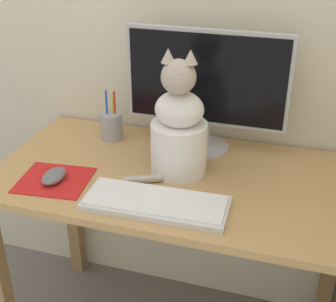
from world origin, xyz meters
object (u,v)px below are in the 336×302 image
object	(u,v)px
computer_mouse_left	(54,176)
pen_cup	(111,125)
cat	(179,129)
keyboard	(156,203)
monitor	(206,85)

from	to	relation	value
computer_mouse_left	pen_cup	distance (m)	0.33
computer_mouse_left	cat	distance (m)	0.40
keyboard	computer_mouse_left	xyz separation A→B (m)	(-0.33, 0.04, 0.01)
pen_cup	monitor	bearing A→B (deg)	3.54
keyboard	pen_cup	xyz separation A→B (m)	(-0.28, 0.36, 0.04)
keyboard	pen_cup	distance (m)	0.46
monitor	keyboard	xyz separation A→B (m)	(-0.05, -0.38, -0.21)
computer_mouse_left	cat	xyz separation A→B (m)	(0.34, 0.17, 0.13)
computer_mouse_left	pen_cup	bearing A→B (deg)	81.20
cat	pen_cup	distance (m)	0.34
keyboard	cat	bearing A→B (deg)	86.35
computer_mouse_left	pen_cup	world-z (taller)	pen_cup
monitor	keyboard	bearing A→B (deg)	-97.19
monitor	pen_cup	size ratio (longest dim) A/B	2.98
monitor	pen_cup	distance (m)	0.38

